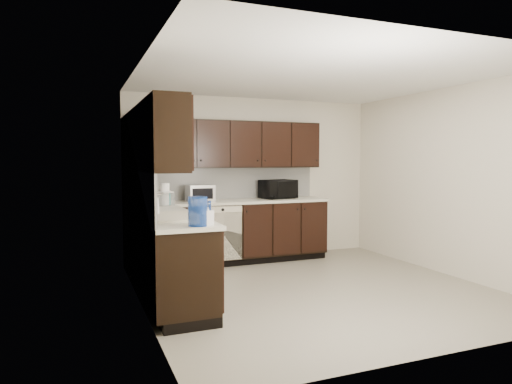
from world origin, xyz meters
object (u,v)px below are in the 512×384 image
at_px(sink, 174,223).
at_px(microwave, 278,189).
at_px(toaster_oven, 200,193).
at_px(blue_pitcher, 198,211).
at_px(storage_bin, 153,199).

distance_m(sink, microwave, 2.65).
xyz_separation_m(sink, toaster_oven, (0.74, 1.74, 0.18)).
xyz_separation_m(toaster_oven, blue_pitcher, (-0.66, -2.43, 0.01)).
bearing_deg(blue_pitcher, toaster_oven, 93.71).
bearing_deg(microwave, storage_bin, -179.56).
bearing_deg(toaster_oven, blue_pitcher, -109.24).
bearing_deg(sink, microwave, 41.25).
relative_size(toaster_oven, storage_bin, 0.83).
height_order(storage_bin, blue_pitcher, blue_pitcher).
distance_m(toaster_oven, blue_pitcher, 2.52).
bearing_deg(sink, storage_bin, 89.38).
height_order(toaster_oven, blue_pitcher, blue_pitcher).
xyz_separation_m(sink, microwave, (1.99, 1.74, 0.20)).
height_order(microwave, storage_bin, microwave).
xyz_separation_m(toaster_oven, storage_bin, (-0.73, -0.38, -0.03)).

